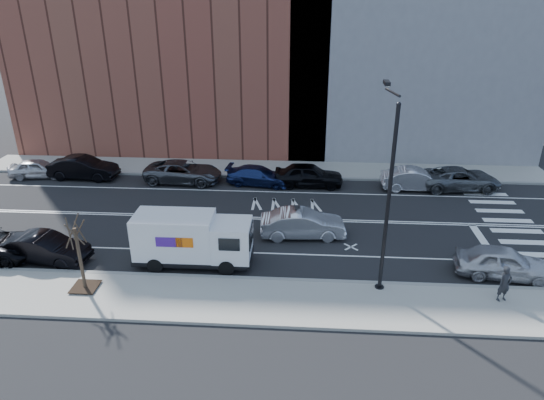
# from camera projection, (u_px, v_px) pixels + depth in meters

# --- Properties ---
(ground) EXTENTS (120.00, 120.00, 0.00)m
(ground) POSITION_uv_depth(u_px,v_px,m) (250.00, 218.00, 30.38)
(ground) COLOR black
(ground) RESTS_ON ground
(sidewalk_near) EXTENTS (44.00, 3.60, 0.15)m
(sidewalk_near) POSITION_uv_depth(u_px,v_px,m) (230.00, 300.00, 22.32)
(sidewalk_near) COLOR gray
(sidewalk_near) RESTS_ON ground
(sidewalk_far) EXTENTS (44.00, 3.60, 0.15)m
(sidewalk_far) POSITION_uv_depth(u_px,v_px,m) (262.00, 169.00, 38.38)
(sidewalk_far) COLOR gray
(sidewalk_far) RESTS_ON ground
(curb_near) EXTENTS (44.00, 0.25, 0.17)m
(curb_near) POSITION_uv_depth(u_px,v_px,m) (235.00, 278.00, 23.96)
(curb_near) COLOR gray
(curb_near) RESTS_ON ground
(curb_far) EXTENTS (44.00, 0.25, 0.17)m
(curb_far) POSITION_uv_depth(u_px,v_px,m) (260.00, 177.00, 36.74)
(curb_far) COLOR gray
(curb_far) RESTS_ON ground
(crosswalk) EXTENTS (3.00, 14.00, 0.01)m
(crosswalk) POSITION_uv_depth(u_px,v_px,m) (512.00, 226.00, 29.41)
(crosswalk) COLOR white
(crosswalk) RESTS_ON ground
(road_markings) EXTENTS (40.00, 8.60, 0.01)m
(road_markings) POSITION_uv_depth(u_px,v_px,m) (250.00, 218.00, 30.38)
(road_markings) COLOR white
(road_markings) RESTS_ON ground
(bldg_brick) EXTENTS (26.00, 10.00, 22.00)m
(bldg_brick) POSITION_uv_depth(u_px,v_px,m) (173.00, 16.00, 40.65)
(bldg_brick) COLOR brown
(bldg_brick) RESTS_ON ground
(streetlight) EXTENTS (0.44, 4.02, 9.34)m
(streetlight) POSITION_uv_depth(u_px,v_px,m) (388.00, 188.00, 21.60)
(streetlight) COLOR black
(streetlight) RESTS_ON ground
(street_tree) EXTENTS (1.20, 1.20, 3.75)m
(street_tree) POSITION_uv_depth(u_px,v_px,m) (81.00, 265.00, 22.56)
(street_tree) COLOR black
(street_tree) RESTS_ON ground
(fedex_van) EXTENTS (6.09, 2.20, 2.78)m
(fedex_van) POSITION_uv_depth(u_px,v_px,m) (192.00, 239.00, 24.83)
(fedex_van) COLOR black
(fedex_van) RESTS_ON ground
(far_parked_a) EXTENTS (4.35, 2.23, 1.42)m
(far_parked_a) POSITION_uv_depth(u_px,v_px,m) (38.00, 168.00, 36.61)
(far_parked_a) COLOR #B3B2B7
(far_parked_a) RESTS_ON ground
(far_parked_b) EXTENTS (5.16, 2.04, 1.67)m
(far_parked_b) POSITION_uv_depth(u_px,v_px,m) (84.00, 168.00, 36.35)
(far_parked_b) COLOR black
(far_parked_b) RESTS_ON ground
(far_parked_c) EXTENTS (5.76, 2.89, 1.56)m
(far_parked_c) POSITION_uv_depth(u_px,v_px,m) (183.00, 172.00, 35.73)
(far_parked_c) COLOR #4A4C52
(far_parked_c) RESTS_ON ground
(far_parked_d) EXTENTS (4.87, 2.42, 1.36)m
(far_parked_d) POSITION_uv_depth(u_px,v_px,m) (259.00, 176.00, 35.29)
(far_parked_d) COLOR navy
(far_parked_d) RESTS_ON ground
(far_parked_e) EXTENTS (4.93, 2.00, 1.68)m
(far_parked_e) POSITION_uv_depth(u_px,v_px,m) (309.00, 175.00, 34.98)
(far_parked_e) COLOR black
(far_parked_e) RESTS_ON ground
(far_parked_f) EXTENTS (4.78, 1.73, 1.57)m
(far_parked_f) POSITION_uv_depth(u_px,v_px,m) (415.00, 179.00, 34.35)
(far_parked_f) COLOR #BCBCC1
(far_parked_f) RESTS_ON ground
(far_parked_g) EXTENTS (5.78, 2.99, 1.56)m
(far_parked_g) POSITION_uv_depth(u_px,v_px,m) (460.00, 179.00, 34.47)
(far_parked_g) COLOR #505358
(far_parked_g) RESTS_ON ground
(driving_sedan) EXTENTS (4.99, 2.07, 1.60)m
(driving_sedan) POSITION_uv_depth(u_px,v_px,m) (303.00, 224.00, 27.86)
(driving_sedan) COLOR silver
(driving_sedan) RESTS_ON ground
(near_parked_rear_a) EXTENTS (4.76, 2.18, 1.51)m
(near_parked_rear_a) POSITION_uv_depth(u_px,v_px,m) (46.00, 248.00, 25.36)
(near_parked_rear_a) COLOR black
(near_parked_rear_a) RESTS_ON ground
(near_parked_front) EXTENTS (4.85, 2.48, 1.58)m
(near_parked_front) POSITION_uv_depth(u_px,v_px,m) (504.00, 262.00, 23.99)
(near_parked_front) COLOR #BABABF
(near_parked_front) RESTS_ON ground
(pedestrian) EXTENTS (0.73, 0.60, 1.73)m
(pedestrian) POSITION_uv_depth(u_px,v_px,m) (505.00, 284.00, 21.87)
(pedestrian) COLOR black
(pedestrian) RESTS_ON sidewalk_near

